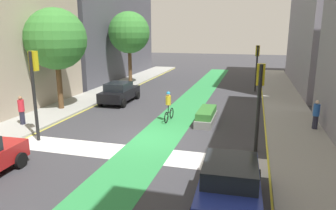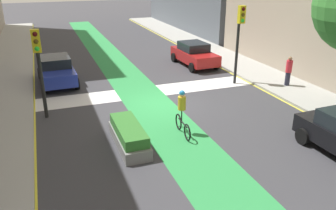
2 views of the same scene
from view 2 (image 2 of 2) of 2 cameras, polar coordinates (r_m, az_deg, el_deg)
name	(u,v)px [view 2 (image 2 of 2)]	position (r m, az deg, el deg)	size (l,w,h in m)	color
ground_plane	(161,104)	(17.14, -1.10, 0.17)	(120.00, 120.00, 0.00)	#38383D
bike_lane_paint	(151,105)	(16.98, -2.90, -0.06)	(2.40, 60.00, 0.01)	#2D8C47
crosswalk_band	(149,91)	(18.92, -3.09, 2.27)	(12.00, 1.80, 0.01)	silver
sidewalk_left	(286,86)	(20.67, 18.97, 3.00)	(3.00, 60.00, 0.15)	#9E9E99
curb_stripe_left	(263,90)	(19.80, 15.54, 2.39)	(0.16, 60.00, 0.01)	yellow
curb_stripe_right	(34,121)	(16.35, -21.39, -2.51)	(0.16, 60.00, 0.01)	yellow
traffic_signal_near_right	(38,57)	(15.62, -20.73, 7.42)	(0.35, 0.52, 4.00)	black
traffic_signal_near_left	(240,30)	(19.82, 11.79, 12.04)	(0.35, 0.52, 4.45)	black
car_blue_right_near	(57,70)	(21.04, -18.02, 5.52)	(2.15, 4.26, 1.57)	navy
car_red_left_near	(194,54)	(24.00, 4.38, 8.45)	(2.17, 4.27, 1.57)	#A51919
cyclist_in_lane	(182,112)	(13.75, 2.38, -1.12)	(0.32, 1.73, 1.86)	black
pedestrian_sidewalk_left_a	(289,71)	(20.36, 19.38, 5.38)	(0.34, 0.34, 1.65)	#262638
median_planter	(129,136)	(13.16, -6.51, -5.08)	(0.98, 2.96, 0.85)	slate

